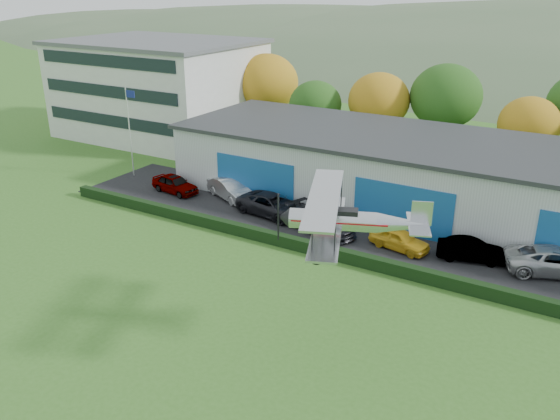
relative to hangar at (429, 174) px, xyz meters
The scene contains 16 objects.
ground 28.55m from the hangar, 100.13° to the right, with size 300.00×300.00×0.00m, color #386A21.
apron 7.72m from the hangar, 105.99° to the right, with size 48.00×9.00×0.05m, color black.
hedge 12.16m from the hangar, 99.64° to the right, with size 46.00×0.60×0.80m, color black.
hangar is the anchor object (origin of this frame).
office_block 33.84m from the hangar, 167.99° to the left, with size 20.60×15.60×10.40m.
flagpole 25.68m from the hangar, 166.49° to the right, with size 1.05×0.10×8.00m.
tree_belt 13.63m from the hangar, 108.16° to the left, with size 75.70×13.22×10.12m.
distant_hills 113.51m from the hangar, 94.79° to the left, with size 430.00×196.00×56.00m.
car_0 20.39m from the hangar, 158.26° to the right, with size 1.75×4.34×1.48m, color gray.
car_1 15.56m from the hangar, 155.71° to the right, with size 1.71×4.90×1.62m, color silver.
car_2 12.20m from the hangar, 140.79° to the right, with size 2.64×5.72×1.59m, color black.
car_3 9.99m from the hangar, 119.83° to the right, with size 2.27×5.59×1.62m, color black.
car_4 8.63m from the hangar, 84.89° to the right, with size 1.61×4.01×1.37m, color gold.
car_5 9.45m from the hangar, 55.98° to the right, with size 1.46×4.18×1.38m, color gray.
car_6 12.15m from the hangar, 34.59° to the right, with size 2.67×5.78×1.61m, color silver.
biplane 19.99m from the hangar, 84.87° to the right, with size 6.90×7.71×2.93m.
Camera 1 is at (16.19, -13.34, 16.36)m, focal length 36.61 mm.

